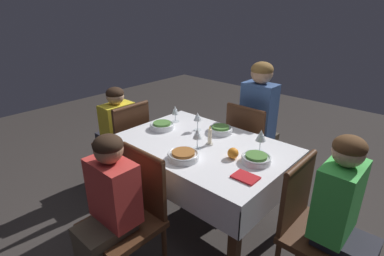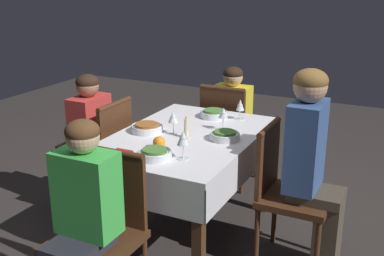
{
  "view_description": "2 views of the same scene",
  "coord_description": "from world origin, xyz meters",
  "views": [
    {
      "loc": [
        1.29,
        -1.54,
        1.69
      ],
      "look_at": [
        -0.03,
        -0.08,
        0.88
      ],
      "focal_mm": 28.0,
      "sensor_mm": 36.0,
      "label": 1
    },
    {
      "loc": [
        2.63,
        1.35,
        1.75
      ],
      "look_at": [
        -0.02,
        0.03,
        0.77
      ],
      "focal_mm": 45.0,
      "sensor_mm": 36.0,
      "label": 2
    }
  ],
  "objects": [
    {
      "name": "person_child_red",
      "position": [
        -0.0,
        -0.84,
        0.58
      ],
      "size": [
        0.3,
        0.33,
        1.06
      ],
      "color": "#4C4233",
      "rests_on": "ground_plane"
    },
    {
      "name": "candle_centerpiece",
      "position": [
        0.05,
        0.03,
        0.78
      ],
      "size": [
        0.05,
        0.05,
        0.15
      ],
      "color": "beige",
      "rests_on": "dining_table"
    },
    {
      "name": "bowl_east",
      "position": [
        0.44,
        0.03,
        0.76
      ],
      "size": [
        0.2,
        0.2,
        0.06
      ],
      "color": "silver",
      "rests_on": "dining_table"
    },
    {
      "name": "wine_glass_south",
      "position": [
        0.02,
        -0.08,
        0.84
      ],
      "size": [
        0.07,
        0.07,
        0.16
      ],
      "color": "white",
      "rests_on": "dining_table"
    },
    {
      "name": "bowl_north",
      "position": [
        -0.03,
        0.26,
        0.76
      ],
      "size": [
        0.19,
        0.19,
        0.06
      ],
      "color": "silver",
      "rests_on": "dining_table"
    },
    {
      "name": "wine_glass_west",
      "position": [
        -0.47,
        0.19,
        0.83
      ],
      "size": [
        0.07,
        0.07,
        0.15
      ],
      "color": "white",
      "rests_on": "dining_table"
    },
    {
      "name": "dining_table",
      "position": [
        0.0,
        0.0,
        0.63
      ],
      "size": [
        1.27,
        0.87,
        0.73
      ],
      "color": "silver",
      "rests_on": "ground_plane"
    },
    {
      "name": "wine_glass_north",
      "position": [
        -0.2,
        0.17,
        0.84
      ],
      "size": [
        0.06,
        0.06,
        0.15
      ],
      "color": "white",
      "rests_on": "dining_table"
    },
    {
      "name": "person_child_green",
      "position": [
        1.04,
        -0.03,
        0.6
      ],
      "size": [
        0.33,
        0.3,
        1.1
      ],
      "rotation": [
        0.0,
        0.0,
        1.57
      ],
      "color": "#282833",
      "rests_on": "ground_plane"
    },
    {
      "name": "person_child_yellow",
      "position": [
        -1.05,
        -0.07,
        0.55
      ],
      "size": [
        0.33,
        0.3,
        1.0
      ],
      "rotation": [
        0.0,
        0.0,
        -1.57
      ],
      "color": "#282833",
      "rests_on": "ground_plane"
    },
    {
      "name": "chair_south",
      "position": [
        -0.0,
        -0.68,
        0.5
      ],
      "size": [
        0.41,
        0.41,
        0.88
      ],
      "color": "#472816",
      "rests_on": "ground_plane"
    },
    {
      "name": "bowl_west",
      "position": [
        -0.44,
        -0.0,
        0.76
      ],
      "size": [
        0.2,
        0.2,
        0.06
      ],
      "color": "silver",
      "rests_on": "dining_table"
    },
    {
      "name": "wine_glass_east",
      "position": [
        0.38,
        0.18,
        0.85
      ],
      "size": [
        0.07,
        0.07,
        0.17
      ],
      "color": "white",
      "rests_on": "dining_table"
    },
    {
      "name": "orange_fruit",
      "position": [
        0.3,
        -0.03,
        0.77
      ],
      "size": [
        0.08,
        0.08,
        0.08
      ],
      "primitive_type": "sphere",
      "color": "orange",
      "rests_on": "dining_table"
    },
    {
      "name": "chair_west",
      "position": [
        -0.88,
        -0.07,
        0.5
      ],
      "size": [
        0.41,
        0.41,
        0.88
      ],
      "rotation": [
        0.0,
        0.0,
        -1.57
      ],
      "color": "#472816",
      "rests_on": "ground_plane"
    },
    {
      "name": "chair_east",
      "position": [
        0.88,
        -0.03,
        0.5
      ],
      "size": [
        0.41,
        0.41,
        0.88
      ],
      "rotation": [
        0.0,
        0.0,
        1.57
      ],
      "color": "#472816",
      "rests_on": "ground_plane"
    },
    {
      "name": "chair_north",
      "position": [
        0.01,
        0.68,
        0.5
      ],
      "size": [
        0.41,
        0.41,
        0.88
      ],
      "rotation": [
        0.0,
        0.0,
        3.14
      ],
      "color": "#472816",
      "rests_on": "ground_plane"
    },
    {
      "name": "napkin_red_folded",
      "position": [
        0.5,
        -0.19,
        0.73
      ],
      "size": [
        0.15,
        0.11,
        0.01
      ],
      "rotation": [
        0.0,
        0.0,
        0.01
      ],
      "color": "red",
      "rests_on": "dining_table"
    },
    {
      "name": "bowl_south",
      "position": [
        0.06,
        -0.26,
        0.76
      ],
      "size": [
        0.21,
        0.21,
        0.06
      ],
      "color": "silver",
      "rests_on": "dining_table"
    },
    {
      "name": "ground_plane",
      "position": [
        0.0,
        0.0,
        0.0
      ],
      "size": [
        8.0,
        8.0,
        0.0
      ],
      "primitive_type": "plane",
      "color": "#332D2B"
    },
    {
      "name": "person_adult_denim",
      "position": [
        0.01,
        0.83,
        0.7
      ],
      "size": [
        0.3,
        0.34,
        1.23
      ],
      "rotation": [
        0.0,
        0.0,
        3.14
      ],
      "color": "#4C4233",
      "rests_on": "ground_plane"
    }
  ]
}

